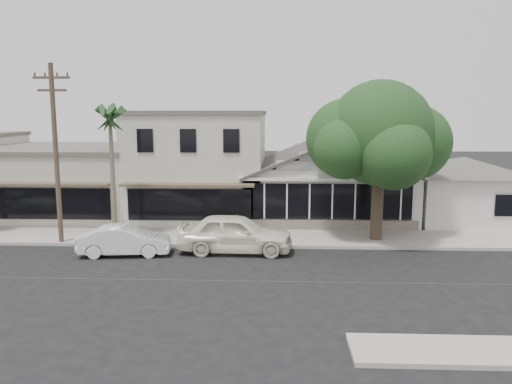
{
  "coord_description": "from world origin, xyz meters",
  "views": [
    {
      "loc": [
        1.92,
        -18.97,
        6.59
      ],
      "look_at": [
        0.87,
        6.0,
        2.64
      ],
      "focal_mm": 35.0,
      "sensor_mm": 36.0,
      "label": 1
    }
  ],
  "objects_px": {
    "car_0": "(235,233)",
    "utility_pole": "(56,150)",
    "car_1": "(125,240)",
    "shade_tree": "(377,136)"
  },
  "relations": [
    {
      "from": "utility_pole",
      "to": "car_0",
      "type": "relative_size",
      "value": 1.65
    },
    {
      "from": "utility_pole",
      "to": "car_0",
      "type": "xyz_separation_m",
      "value": [
        8.95,
        -1.02,
        -3.86
      ]
    },
    {
      "from": "utility_pole",
      "to": "car_1",
      "type": "relative_size",
      "value": 2.13
    },
    {
      "from": "car_1",
      "to": "shade_tree",
      "type": "bearing_deg",
      "value": -81.64
    },
    {
      "from": "utility_pole",
      "to": "car_0",
      "type": "height_order",
      "value": "utility_pole"
    },
    {
      "from": "car_1",
      "to": "utility_pole",
      "type": "bearing_deg",
      "value": 59.48
    },
    {
      "from": "car_0",
      "to": "utility_pole",
      "type": "bearing_deg",
      "value": 84.96
    },
    {
      "from": "car_1",
      "to": "shade_tree",
      "type": "xyz_separation_m",
      "value": [
        12.21,
        3.19,
        4.75
      ]
    },
    {
      "from": "car_0",
      "to": "car_1",
      "type": "relative_size",
      "value": 1.29
    },
    {
      "from": "shade_tree",
      "to": "utility_pole",
      "type": "bearing_deg",
      "value": -174.74
    }
  ]
}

